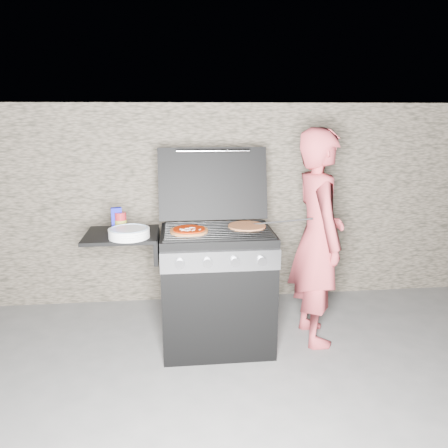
{
  "coord_description": "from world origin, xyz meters",
  "views": [
    {
      "loc": [
        -0.26,
        -2.99,
        1.73
      ],
      "look_at": [
        0.05,
        0.0,
        0.95
      ],
      "focal_mm": 35.0,
      "sensor_mm": 36.0,
      "label": 1
    }
  ],
  "objects": [
    {
      "name": "pizza_topped",
      "position": [
        -0.2,
        -0.05,
        0.93
      ],
      "size": [
        0.31,
        0.31,
        0.03
      ],
      "primitive_type": null,
      "rotation": [
        0.0,
        0.0,
        0.2
      ],
      "color": "tan",
      "rests_on": "gas_grill"
    },
    {
      "name": "pizza_plain",
      "position": [
        0.22,
        0.04,
        0.92
      ],
      "size": [
        0.34,
        0.34,
        0.01
      ],
      "primitive_type": "cylinder",
      "rotation": [
        0.0,
        0.0,
        -0.29
      ],
      "color": "#E78C4F",
      "rests_on": "gas_grill"
    },
    {
      "name": "blue_carton",
      "position": [
        -0.71,
        0.11,
        0.98
      ],
      "size": [
        0.08,
        0.06,
        0.16
      ],
      "primitive_type": "cube",
      "rotation": [
        0.0,
        0.0,
        0.19
      ],
      "color": "#1114A3",
      "rests_on": "gas_grill"
    },
    {
      "name": "person",
      "position": [
        0.76,
        0.04,
        0.81
      ],
      "size": [
        0.41,
        0.6,
        1.62
      ],
      "primitive_type": "imported",
      "rotation": [
        0.0,
        0.0,
        1.6
      ],
      "color": "#B33D43",
      "rests_on": "ground"
    },
    {
      "name": "gas_grill",
      "position": [
        -0.25,
        0.0,
        0.46
      ],
      "size": [
        1.34,
        0.79,
        0.91
      ],
      "primitive_type": null,
      "color": "black",
      "rests_on": "ground"
    },
    {
      "name": "ground",
      "position": [
        0.0,
        0.0,
        0.0
      ],
      "size": [
        50.0,
        50.0,
        0.0
      ],
      "primitive_type": "plane",
      "color": "#595857"
    },
    {
      "name": "sauce_jar",
      "position": [
        -0.68,
        0.1,
        0.97
      ],
      "size": [
        0.1,
        0.1,
        0.13
      ],
      "primitive_type": "cylinder",
      "rotation": [
        0.0,
        0.0,
        -0.25
      ],
      "color": "maroon",
      "rests_on": "gas_grill"
    },
    {
      "name": "plate_stack",
      "position": [
        -0.6,
        -0.11,
        0.93
      ],
      "size": [
        0.35,
        0.35,
        0.06
      ],
      "primitive_type": "cylinder",
      "rotation": [
        0.0,
        0.0,
        0.35
      ],
      "color": "white",
      "rests_on": "gas_grill"
    },
    {
      "name": "tongs",
      "position": [
        0.46,
        0.0,
        0.96
      ],
      "size": [
        0.43,
        0.2,
        0.09
      ],
      "primitive_type": "cylinder",
      "rotation": [
        0.0,
        1.4,
        -0.42
      ],
      "color": "black",
      "rests_on": "gas_grill"
    },
    {
      "name": "stone_wall",
      "position": [
        0.0,
        1.05,
        0.9
      ],
      "size": [
        8.0,
        0.35,
        1.8
      ],
      "primitive_type": "cube",
      "color": "#7C6D5B",
      "rests_on": "ground"
    }
  ]
}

